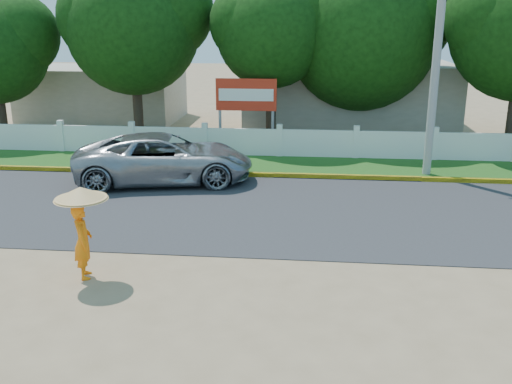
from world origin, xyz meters
TOP-DOWN VIEW (x-y plane):
  - ground at (0.00, 0.00)m, footprint 120.00×120.00m
  - road at (0.00, 4.50)m, footprint 60.00×7.00m
  - grass_verge at (0.00, 9.75)m, footprint 60.00×3.50m
  - curb at (0.00, 8.05)m, footprint 40.00×0.18m
  - fence at (0.00, 11.20)m, footprint 40.00×0.10m
  - building_near at (3.00, 18.00)m, footprint 10.00×6.00m
  - building_far at (-10.00, 19.00)m, footprint 8.00×5.00m
  - utility_pole at (5.34, 8.98)m, footprint 0.28×0.28m
  - vehicle at (-3.60, 7.12)m, footprint 6.29×3.87m
  - monk_with_parasol at (-3.39, -0.30)m, footprint 1.10×1.10m
  - billboard at (-1.45, 12.30)m, footprint 2.50×0.13m
  - tree_row at (2.55, 14.33)m, footprint 34.34×8.48m

SIDE VIEW (x-z plane):
  - ground at x=0.00m, z-range 0.00..0.00m
  - road at x=0.00m, z-range 0.00..0.02m
  - grass_verge at x=0.00m, z-range 0.00..0.03m
  - curb at x=0.00m, z-range 0.00..0.16m
  - fence at x=0.00m, z-range 0.00..1.10m
  - vehicle at x=-3.60m, z-range 0.00..1.63m
  - monk_with_parasol at x=-3.39m, z-range 0.30..2.30m
  - building_far at x=-10.00m, z-range 0.00..2.80m
  - building_near at x=3.00m, z-range 0.00..3.20m
  - billboard at x=-1.45m, z-range 0.67..3.62m
  - utility_pole at x=5.34m, z-range 0.00..7.46m
  - tree_row at x=2.55m, z-range 0.60..9.07m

